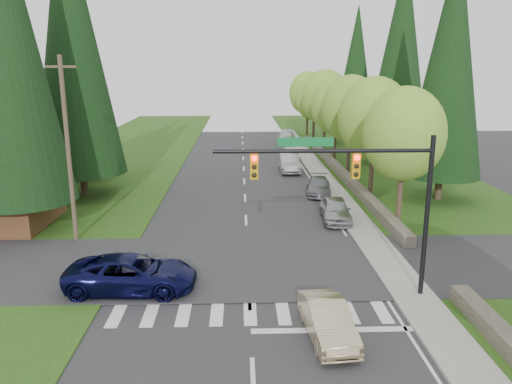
{
  "coord_description": "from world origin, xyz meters",
  "views": [
    {
      "loc": [
        -0.35,
        -14.6,
        9.36
      ],
      "look_at": [
        0.5,
        11.59,
        2.8
      ],
      "focal_mm": 35.0,
      "sensor_mm": 36.0,
      "label": 1
    }
  ],
  "objects_px": {
    "parked_car_a": "(336,210)",
    "parked_car_c": "(289,163)",
    "sedan_champagne": "(327,320)",
    "parked_car_e": "(287,137)",
    "parked_car_b": "(319,186)",
    "parked_car_d": "(290,154)",
    "suv_navy": "(132,274)"
  },
  "relations": [
    {
      "from": "suv_navy",
      "to": "parked_car_e",
      "type": "distance_m",
      "value": 43.84
    },
    {
      "from": "sedan_champagne",
      "to": "parked_car_e",
      "type": "bearing_deg",
      "value": 81.17
    },
    {
      "from": "suv_navy",
      "to": "parked_car_b",
      "type": "distance_m",
      "value": 19.69
    },
    {
      "from": "parked_car_c",
      "to": "parked_car_e",
      "type": "distance_m",
      "value": 17.58
    },
    {
      "from": "parked_car_a",
      "to": "parked_car_c",
      "type": "bearing_deg",
      "value": 98.89
    },
    {
      "from": "parked_car_b",
      "to": "parked_car_e",
      "type": "bearing_deg",
      "value": 97.68
    },
    {
      "from": "parked_car_d",
      "to": "parked_car_c",
      "type": "bearing_deg",
      "value": -92.88
    },
    {
      "from": "parked_car_c",
      "to": "sedan_champagne",
      "type": "bearing_deg",
      "value": -92.63
    },
    {
      "from": "parked_car_c",
      "to": "parked_car_d",
      "type": "relative_size",
      "value": 1.2
    },
    {
      "from": "sedan_champagne",
      "to": "parked_car_a",
      "type": "relative_size",
      "value": 0.94
    },
    {
      "from": "sedan_champagne",
      "to": "parked_car_a",
      "type": "distance_m",
      "value": 14.14
    },
    {
      "from": "sedan_champagne",
      "to": "parked_car_b",
      "type": "xyz_separation_m",
      "value": [
        2.9,
        20.67,
        -0.03
      ]
    },
    {
      "from": "parked_car_c",
      "to": "parked_car_e",
      "type": "bearing_deg",
      "value": 85.75
    },
    {
      "from": "parked_car_a",
      "to": "parked_car_b",
      "type": "distance_m",
      "value": 6.83
    },
    {
      "from": "sedan_champagne",
      "to": "parked_car_d",
      "type": "bearing_deg",
      "value": 81.3
    },
    {
      "from": "parked_car_e",
      "to": "sedan_champagne",
      "type": "bearing_deg",
      "value": -86.58
    },
    {
      "from": "parked_car_a",
      "to": "sedan_champagne",
      "type": "bearing_deg",
      "value": -98.17
    },
    {
      "from": "parked_car_a",
      "to": "parked_car_d",
      "type": "bearing_deg",
      "value": 95.9
    },
    {
      "from": "parked_car_a",
      "to": "parked_car_b",
      "type": "height_order",
      "value": "parked_car_a"
    },
    {
      "from": "parked_car_d",
      "to": "suv_navy",
      "type": "bearing_deg",
      "value": -104.72
    },
    {
      "from": "parked_car_b",
      "to": "parked_car_c",
      "type": "xyz_separation_m",
      "value": [
        -1.4,
        8.43,
        0.19
      ]
    },
    {
      "from": "parked_car_c",
      "to": "suv_navy",
      "type": "bearing_deg",
      "value": -109.95
    },
    {
      "from": "parked_car_b",
      "to": "parked_car_d",
      "type": "xyz_separation_m",
      "value": [
        -0.82,
        14.02,
        0.08
      ]
    },
    {
      "from": "parked_car_d",
      "to": "parked_car_b",
      "type": "bearing_deg",
      "value": -83.6
    },
    {
      "from": "sedan_champagne",
      "to": "parked_car_b",
      "type": "relative_size",
      "value": 0.93
    },
    {
      "from": "suv_navy",
      "to": "parked_car_a",
      "type": "distance_m",
      "value": 14.42
    },
    {
      "from": "sedan_champagne",
      "to": "parked_car_a",
      "type": "bearing_deg",
      "value": 72.9
    },
    {
      "from": "parked_car_d",
      "to": "parked_car_e",
      "type": "xyz_separation_m",
      "value": [
        0.82,
        11.94,
        0.07
      ]
    },
    {
      "from": "suv_navy",
      "to": "parked_car_a",
      "type": "xyz_separation_m",
      "value": [
        10.63,
        9.75,
        -0.04
      ]
    },
    {
      "from": "suv_navy",
      "to": "parked_car_e",
      "type": "relative_size",
      "value": 1.04
    },
    {
      "from": "suv_navy",
      "to": "sedan_champagne",
      "type": "bearing_deg",
      "value": -115.71
    },
    {
      "from": "parked_car_a",
      "to": "parked_car_c",
      "type": "relative_size",
      "value": 0.87
    }
  ]
}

